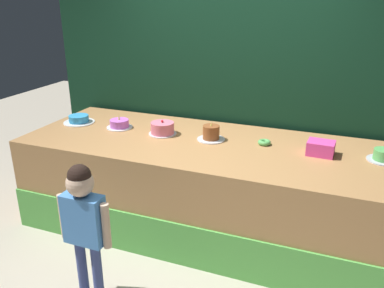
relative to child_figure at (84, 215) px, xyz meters
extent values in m
plane|color=#BCB29E|center=(0.51, 0.60, -0.72)|extent=(12.00, 12.00, 0.00)
cube|color=#B27F4C|center=(0.51, 1.26, -0.27)|extent=(3.53, 1.30, 0.91)
cube|color=#59B24C|center=(0.51, 0.59, -0.52)|extent=(3.53, 0.02, 0.41)
cube|color=#113823|center=(0.51, 2.01, 0.84)|extent=(4.21, 0.08, 3.13)
cylinder|color=#3F4C8C|center=(-0.07, 0.00, -0.47)|extent=(0.08, 0.08, 0.49)
cylinder|color=#3F4C8C|center=(0.07, 0.00, -0.47)|extent=(0.08, 0.08, 0.49)
cube|color=#4C8CD8|center=(0.00, 0.00, -0.03)|extent=(0.31, 0.14, 0.38)
cylinder|color=beige|center=(-0.18, 0.00, -0.05)|extent=(0.06, 0.06, 0.35)
cylinder|color=beige|center=(0.18, 0.00, -0.05)|extent=(0.06, 0.06, 0.35)
sphere|color=beige|center=(0.00, 0.00, 0.26)|extent=(0.20, 0.20, 0.20)
sphere|color=black|center=(0.00, 0.00, 0.31)|extent=(0.17, 0.17, 0.17)
cube|color=#EE45A4|center=(1.51, 1.34, 0.25)|extent=(0.23, 0.19, 0.12)
torus|color=#59B259|center=(1.01, 1.40, 0.21)|extent=(0.12, 0.12, 0.04)
cylinder|color=white|center=(-0.99, 1.33, 0.19)|extent=(0.33, 0.33, 0.01)
cylinder|color=#3399D8|center=(-0.99, 1.33, 0.23)|extent=(0.21, 0.21, 0.07)
cylinder|color=white|center=(-0.49, 1.34, 0.19)|extent=(0.27, 0.27, 0.01)
cylinder|color=#CC66D8|center=(-0.49, 1.34, 0.23)|extent=(0.19, 0.19, 0.08)
cone|color=#F2E566|center=(-0.49, 1.34, 0.30)|extent=(0.02, 0.02, 0.06)
cylinder|color=silver|center=(0.01, 1.32, 0.19)|extent=(0.28, 0.28, 0.01)
cylinder|color=pink|center=(0.01, 1.32, 0.25)|extent=(0.23, 0.23, 0.11)
sphere|color=red|center=(0.01, 1.32, 0.32)|extent=(0.02, 0.02, 0.02)
cylinder|color=silver|center=(0.51, 1.34, 0.19)|extent=(0.27, 0.27, 0.01)
cylinder|color=brown|center=(0.51, 1.34, 0.26)|extent=(0.16, 0.16, 0.13)
cone|color=#F2E566|center=(0.51, 1.34, 0.34)|extent=(0.02, 0.02, 0.03)
cylinder|color=silver|center=(2.01, 1.39, 0.19)|extent=(0.26, 0.26, 0.01)
cylinder|color=#59B259|center=(2.01, 1.39, 0.24)|extent=(0.17, 0.17, 0.09)
camera|label=1|loc=(1.63, -2.02, 1.49)|focal=37.03mm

